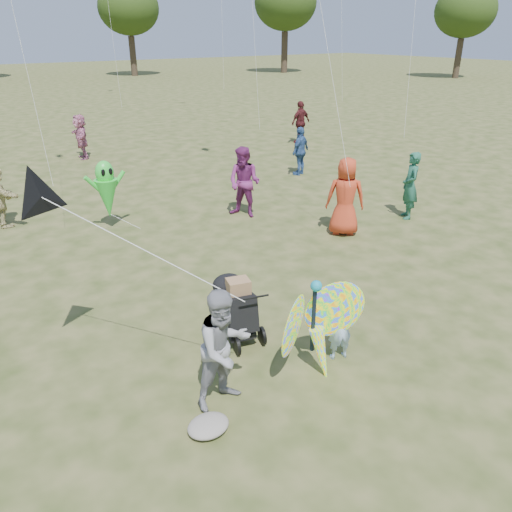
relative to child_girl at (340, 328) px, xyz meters
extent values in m
plane|color=#51592B|center=(-0.06, 0.30, -0.53)|extent=(160.00, 160.00, 0.00)
imported|color=#A3C4E7|center=(0.00, 0.00, 0.00)|extent=(0.44, 0.36, 1.06)
imported|color=gray|center=(-1.91, 0.17, 0.30)|extent=(0.86, 0.70, 1.66)
ellipsoid|color=gray|center=(-2.40, -0.20, -0.44)|extent=(0.54, 0.44, 0.17)
imported|color=#C03B1E|center=(3.67, 3.64, 0.41)|extent=(1.08, 1.05, 1.88)
imported|color=#32548A|center=(6.34, 8.48, 0.28)|extent=(1.03, 0.71, 1.63)
imported|color=#762765|center=(2.41, 6.08, 0.40)|extent=(1.05, 1.13, 1.85)
imported|color=#225A44|center=(5.86, 3.49, 0.35)|extent=(0.71, 0.76, 1.75)
imported|color=#4D191C|center=(9.74, 12.53, 0.37)|extent=(1.10, 0.57, 1.80)
imported|color=#BC6B8A|center=(1.01, 15.18, 0.31)|extent=(0.73, 1.61, 1.67)
cube|color=black|center=(-0.97, 1.31, 0.02)|extent=(0.68, 0.95, 0.71)
cube|color=black|center=(-0.97, 1.31, -0.31)|extent=(0.58, 0.77, 0.10)
ellipsoid|color=black|center=(-0.97, 1.56, 0.35)|extent=(0.51, 0.45, 0.33)
cylinder|color=black|center=(-1.21, 0.96, -0.38)|extent=(0.13, 0.30, 0.30)
cylinder|color=black|center=(-0.73, 0.96, -0.38)|extent=(0.13, 0.30, 0.30)
cylinder|color=black|center=(-0.97, 1.76, -0.42)|extent=(0.11, 0.23, 0.22)
cylinder|color=black|center=(-0.97, 0.83, 0.45)|extent=(0.43, 0.15, 0.03)
cube|color=#A4784F|center=(-0.97, 1.26, 0.43)|extent=(0.40, 0.36, 0.26)
ellipsoid|color=orange|center=(-0.92, -0.02, 0.37)|extent=(0.98, 0.71, 1.24)
ellipsoid|color=orange|center=(-0.16, -0.02, 0.37)|extent=(0.98, 0.71, 1.24)
cylinder|color=black|center=(-0.54, 0.00, 0.32)|extent=(0.06, 0.06, 1.00)
cone|color=orange|center=(-0.49, -0.17, -0.23)|extent=(0.36, 0.49, 0.93)
sphere|color=teal|center=(-0.54, -0.02, 0.87)|extent=(0.16, 0.16, 0.16)
cone|color=black|center=(-3.38, 2.18, 2.09)|extent=(0.89, 0.62, 0.81)
cylinder|color=silver|center=(-2.45, 1.23, 1.45)|extent=(1.88, 1.92, 1.29)
cone|color=green|center=(-0.86, 7.21, 0.27)|extent=(0.56, 0.56, 0.95)
ellipsoid|color=green|center=(-0.86, 7.21, 0.92)|extent=(0.44, 0.39, 0.57)
ellipsoid|color=black|center=(-0.95, 7.03, 0.97)|extent=(0.10, 0.05, 0.17)
ellipsoid|color=black|center=(-0.77, 7.03, 0.97)|extent=(0.10, 0.05, 0.17)
cylinder|color=green|center=(-1.16, 7.21, 0.67)|extent=(0.43, 0.10, 0.49)
cylinder|color=green|center=(-0.56, 7.21, 0.67)|extent=(0.43, 0.10, 0.49)
cylinder|color=silver|center=(-0.56, 7.01, -0.33)|extent=(0.61, 0.41, 0.41)
cylinder|color=#3A2D21|center=(17.94, 50.30, 1.47)|extent=(0.66, 0.67, 3.99)
ellipsoid|color=#2B4214|center=(17.94, 50.30, 6.12)|extent=(6.27, 6.27, 5.33)
cylinder|color=#3A2D21|center=(33.94, 44.30, 1.68)|extent=(0.73, 0.73, 4.41)
ellipsoid|color=#2B4214|center=(33.94, 44.30, 6.82)|extent=(6.93, 6.93, 5.89)
cylinder|color=#3A2D21|center=(43.94, 28.30, 1.36)|extent=(0.63, 0.63, 3.78)
ellipsoid|color=#2B4214|center=(43.94, 28.30, 5.77)|extent=(5.94, 5.94, 5.05)
camera|label=1|loc=(-4.67, -4.42, 4.03)|focal=35.00mm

